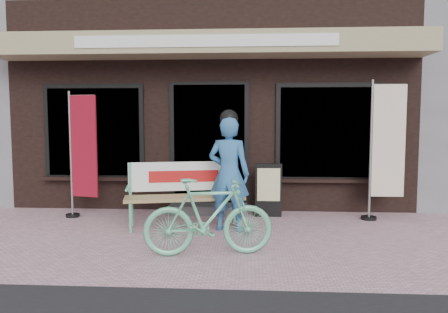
# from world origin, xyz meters

# --- Properties ---
(ground) EXTENTS (70.00, 70.00, 0.00)m
(ground) POSITION_xyz_m (0.00, 0.00, 0.00)
(ground) COLOR #C999A6
(ground) RESTS_ON ground
(storefront) EXTENTS (7.00, 6.77, 6.00)m
(storefront) POSITION_xyz_m (0.00, 4.96, 2.99)
(storefront) COLOR black
(storefront) RESTS_ON ground
(bench) EXTENTS (1.79, 0.80, 0.94)m
(bench) POSITION_xyz_m (-0.27, 0.91, 0.55)
(bench) COLOR #62BF93
(bench) RESTS_ON ground
(person) EXTENTS (0.65, 0.50, 1.71)m
(person) POSITION_xyz_m (0.40, 0.67, 0.84)
(person) COLOR #2E68A0
(person) RESTS_ON ground
(bicycle) EXTENTS (1.55, 0.68, 0.90)m
(bicycle) POSITION_xyz_m (0.23, -0.48, 0.45)
(bicycle) COLOR #62BF93
(bicycle) RESTS_ON ground
(nobori_red) EXTENTS (0.60, 0.26, 2.01)m
(nobori_red) POSITION_xyz_m (-1.96, 1.31, 1.04)
(nobori_red) COLOR gray
(nobori_red) RESTS_ON ground
(nobori_cream) EXTENTS (0.63, 0.24, 2.18)m
(nobori_cream) POSITION_xyz_m (2.79, 1.46, 1.12)
(nobori_cream) COLOR gray
(nobori_cream) RESTS_ON ground
(menu_stand) EXTENTS (0.43, 0.10, 0.86)m
(menu_stand) POSITION_xyz_m (1.00, 1.58, 0.44)
(menu_stand) COLOR black
(menu_stand) RESTS_ON ground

